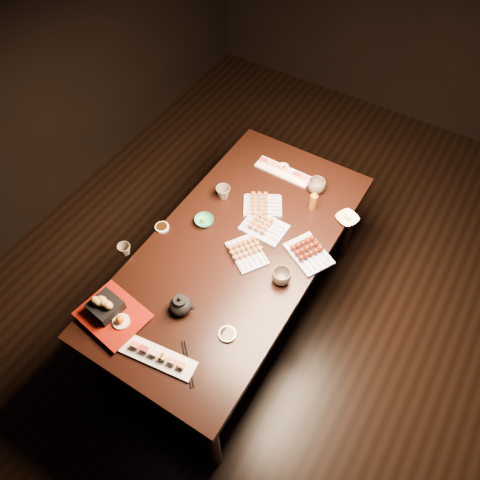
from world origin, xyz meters
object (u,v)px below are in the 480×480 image
at_px(edamame_bowl_cream, 347,219).
at_px(teacup_far_left, 223,193).
at_px(sushi_platter_far, 283,170).
at_px(yakitori_plate_right, 247,251).
at_px(yakitori_plate_center, 264,225).
at_px(teacup_far_right, 316,186).
at_px(condiment_bottle, 314,200).
at_px(yakitori_plate_left, 263,204).
at_px(sushi_platter_near, 158,356).
at_px(dining_table, 236,284).
at_px(teapot, 181,304).
at_px(tempura_tray, 111,311).
at_px(teacup_mid_right, 281,277).
at_px(edamame_bowl_green, 204,221).
at_px(teacup_near_left, 124,250).

height_order(edamame_bowl_cream, teacup_far_left, teacup_far_left).
bearing_deg(sushi_platter_far, yakitori_plate_right, 102.11).
xyz_separation_m(yakitori_plate_center, teacup_far_right, (0.12, 0.42, 0.01)).
bearing_deg(teacup_far_left, condiment_bottle, 22.73).
bearing_deg(yakitori_plate_left, sushi_platter_near, -116.99).
height_order(sushi_platter_near, yakitori_plate_left, yakitori_plate_left).
relative_size(dining_table, teapot, 13.47).
bearing_deg(sushi_platter_near, yakitori_plate_center, 79.84).
height_order(yakitori_plate_left, teacup_far_right, teacup_far_right).
relative_size(dining_table, sushi_platter_near, 4.84).
bearing_deg(tempura_tray, teacup_far_right, 78.11).
height_order(tempura_tray, teacup_mid_right, tempura_tray).
xyz_separation_m(edamame_bowl_cream, teacup_mid_right, (-0.13, -0.56, 0.03)).
bearing_deg(yakitori_plate_center, teacup_far_right, 74.86).
height_order(sushi_platter_near, edamame_bowl_cream, sushi_platter_near).
bearing_deg(teacup_far_left, edamame_bowl_green, -86.29).
bearing_deg(teapot, teacup_far_right, 69.65).
xyz_separation_m(teacup_mid_right, teapot, (-0.34, -0.41, 0.02)).
xyz_separation_m(edamame_bowl_green, condiment_bottle, (0.48, 0.43, 0.05)).
relative_size(dining_table, teacup_mid_right, 17.74).
xyz_separation_m(yakitori_plate_center, edamame_bowl_cream, (0.38, 0.30, -0.02)).
relative_size(dining_table, yakitori_plate_left, 8.07).
bearing_deg(tempura_tray, condiment_bottle, 74.28).
relative_size(edamame_bowl_cream, teacup_mid_right, 1.19).
relative_size(yakitori_plate_center, condiment_bottle, 1.78).
relative_size(yakitori_plate_center, yakitori_plate_right, 1.08).
xyz_separation_m(dining_table, yakitori_plate_right, (0.07, -0.00, 0.40)).
xyz_separation_m(sushi_platter_near, tempura_tray, (-0.32, 0.05, 0.04)).
xyz_separation_m(teacup_near_left, teacup_far_left, (0.23, 0.63, 0.01)).
distance_m(yakitori_plate_left, teacup_near_left, 0.83).
bearing_deg(yakitori_plate_left, teacup_near_left, -154.26).
height_order(yakitori_plate_center, edamame_bowl_green, yakitori_plate_center).
height_order(dining_table, edamame_bowl_cream, edamame_bowl_cream).
xyz_separation_m(sushi_platter_near, condiment_bottle, (0.20, 1.22, 0.05)).
bearing_deg(edamame_bowl_cream, tempura_tray, -121.85).
bearing_deg(teacup_near_left, edamame_bowl_cream, 42.23).
distance_m(yakitori_plate_left, teapot, 0.80).
relative_size(edamame_bowl_cream, teacup_far_right, 1.13).
height_order(dining_table, teacup_near_left, teacup_near_left).
height_order(edamame_bowl_cream, teacup_mid_right, teacup_mid_right).
height_order(edamame_bowl_green, teapot, teapot).
xyz_separation_m(teacup_far_right, condiment_bottle, (0.04, -0.13, 0.03)).
distance_m(yakitori_plate_left, condiment_bottle, 0.30).
distance_m(teacup_near_left, teapot, 0.48).
distance_m(sushi_platter_near, tempura_tray, 0.33).
bearing_deg(yakitori_plate_right, sushi_platter_far, 134.21).
bearing_deg(tempura_tray, yakitori_plate_right, 69.79).
distance_m(dining_table, edamame_bowl_green, 0.47).
xyz_separation_m(edamame_bowl_green, teacup_near_left, (-0.25, -0.40, 0.02)).
xyz_separation_m(dining_table, edamame_bowl_cream, (0.44, 0.51, 0.39)).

